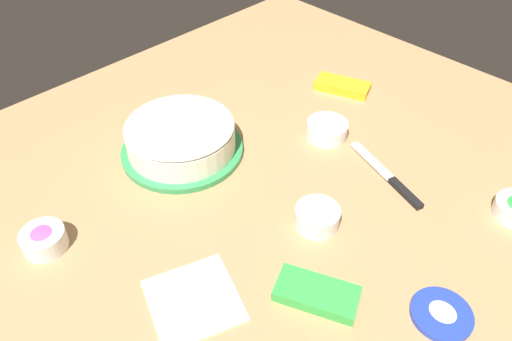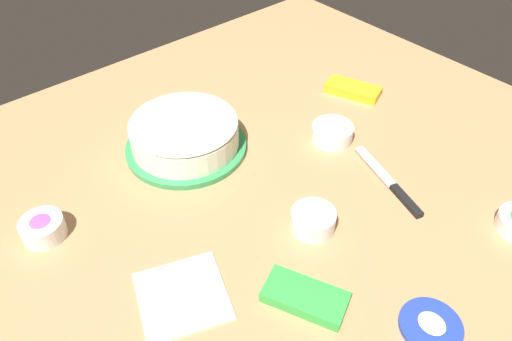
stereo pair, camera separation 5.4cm
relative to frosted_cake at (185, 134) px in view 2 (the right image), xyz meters
name	(u,v)px [view 2 (the right image)]	position (x,y,z in m)	size (l,w,h in m)	color
ground_plane	(298,203)	(0.30, 0.08, -0.04)	(1.54, 1.54, 0.00)	tan
frosted_cake	(185,134)	(0.00, 0.00, 0.00)	(0.28, 0.28, 0.09)	#339351
frosting_tub_lid	(431,326)	(0.65, 0.04, -0.04)	(0.10, 0.10, 0.02)	#233DAD
spreading_knife	(393,186)	(0.40, 0.26, -0.04)	(0.23, 0.09, 0.01)	silver
sprinkle_bowl_blue	(332,132)	(0.20, 0.29, -0.02)	(0.10, 0.10, 0.04)	white
sprinkle_bowl_yellow	(313,220)	(0.37, 0.05, -0.02)	(0.09, 0.09, 0.04)	white
sprinkle_bowl_rainbow	(43,227)	(0.04, -0.36, -0.02)	(0.08, 0.08, 0.04)	white
candy_box_lower	(353,89)	(0.10, 0.48, -0.03)	(0.15, 0.07, 0.02)	yellow
candy_box_upper	(305,297)	(0.48, -0.08, -0.03)	(0.14, 0.07, 0.02)	green
paper_napkin	(182,295)	(0.33, -0.24, -0.04)	(0.15, 0.15, 0.01)	white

